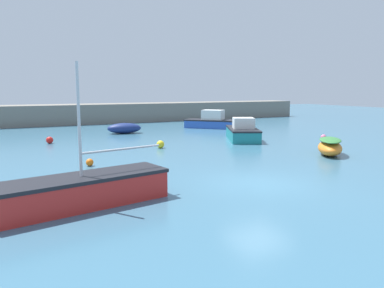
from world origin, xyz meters
TOP-DOWN VIEW (x-y plane):
  - ground_plane at (0.00, 0.00)m, footprint 120.00×120.00m
  - harbor_breakwater at (0.00, 30.11)m, footprint 52.73×3.81m
  - rowboat_white_midwater at (0.06, 19.06)m, footprint 3.04×1.79m
  - motorboat_grey_hull at (6.76, 11.00)m, footprint 3.94×5.17m
  - sailboat_twin_hulled at (-6.99, 0.10)m, footprint 5.97×2.70m
  - motorboat_with_cabin at (9.33, 19.25)m, footprint 5.84×5.96m
  - rowboat_with_red_cover at (7.65, 3.42)m, footprint 3.00×3.12m
  - mooring_buoy_orange at (-5.45, 6.49)m, footprint 0.37×0.37m
  - mooring_buoy_yellow at (-0.18, 10.19)m, footprint 0.50×0.50m
  - mooring_buoy_red at (-6.36, 15.58)m, footprint 0.49×0.49m
  - mooring_buoy_pink at (12.31, 8.40)m, footprint 0.40×0.40m

SIDE VIEW (x-z plane):
  - ground_plane at x=0.00m, z-range -0.20..0.00m
  - mooring_buoy_orange at x=-5.45m, z-range 0.00..0.37m
  - mooring_buoy_pink at x=12.31m, z-range 0.00..0.40m
  - mooring_buoy_red at x=-6.36m, z-range 0.00..0.49m
  - mooring_buoy_yellow at x=-0.18m, z-range 0.00..0.50m
  - rowboat_white_midwater at x=0.06m, z-range 0.00..0.90m
  - rowboat_with_red_cover at x=7.65m, z-range 0.00..1.00m
  - sailboat_twin_hulled at x=-6.99m, z-range -1.81..2.85m
  - motorboat_grey_hull at x=6.76m, z-range -0.25..1.45m
  - motorboat_with_cabin at x=9.33m, z-range -0.27..1.50m
  - harbor_breakwater at x=0.00m, z-range 0.00..2.13m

